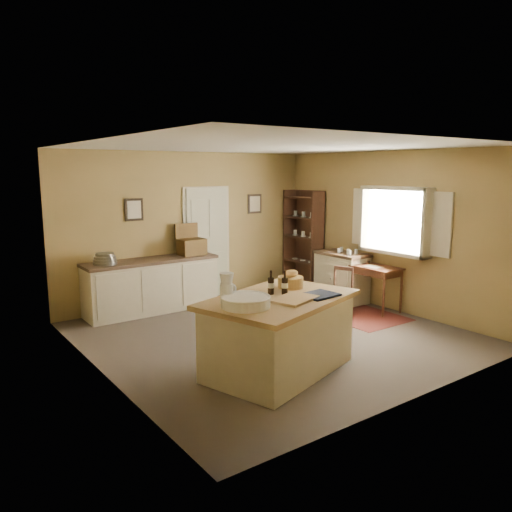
{
  "coord_description": "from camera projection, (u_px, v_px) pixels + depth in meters",
  "views": [
    {
      "loc": [
        -4.31,
        -5.5,
        2.38
      ],
      "look_at": [
        -0.14,
        0.24,
        1.15
      ],
      "focal_mm": 35.0,
      "sensor_mm": 36.0,
      "label": 1
    }
  ],
  "objects": [
    {
      "name": "shelving_unit",
      "position": [
        305.0,
        240.0,
        10.08
      ],
      "size": [
        0.34,
        0.89,
        1.98
      ],
      "color": "black",
      "rests_on": "ground"
    },
    {
      "name": "rug",
      "position": [
        355.0,
        314.0,
        8.32
      ],
      "size": [
        1.12,
        1.61,
        0.01
      ],
      "primitive_type": "cube",
      "rotation": [
        0.0,
        0.0,
        -0.01
      ],
      "color": "#4E1413",
      "rests_on": "ground"
    },
    {
      "name": "wall_right",
      "position": [
        389.0,
        231.0,
        8.51
      ],
      "size": [
        0.1,
        5.0,
        2.7
      ],
      "primitive_type": "cube",
      "color": "olive",
      "rests_on": "ground"
    },
    {
      "name": "writing_desk",
      "position": [
        375.0,
        272.0,
        8.47
      ],
      "size": [
        0.52,
        0.85,
        0.82
      ],
      "color": "#381B0F",
      "rests_on": "ground"
    },
    {
      "name": "wall_back",
      "position": [
        189.0,
        227.0,
        9.05
      ],
      "size": [
        5.0,
        0.1,
        2.7
      ],
      "primitive_type": "cube",
      "color": "olive",
      "rests_on": "ground"
    },
    {
      "name": "door",
      "position": [
        207.0,
        242.0,
        9.28
      ],
      "size": [
        0.97,
        0.06,
        2.11
      ],
      "primitive_type": "cube",
      "color": "#B2B193",
      "rests_on": "ground"
    },
    {
      "name": "window",
      "position": [
        397.0,
        221.0,
        8.27
      ],
      "size": [
        0.25,
        1.99,
        1.12
      ],
      "color": "beige",
      "rests_on": "ground"
    },
    {
      "name": "desk_chair",
      "position": [
        339.0,
        294.0,
        8.05
      ],
      "size": [
        0.49,
        0.49,
        0.8
      ],
      "primitive_type": null,
      "rotation": [
        0.0,
        0.0,
        0.41
      ],
      "color": "black",
      "rests_on": "ground"
    },
    {
      "name": "ceiling",
      "position": [
        275.0,
        146.0,
        6.83
      ],
      "size": [
        5.0,
        5.0,
        0.0
      ],
      "primitive_type": "plane",
      "color": "silver",
      "rests_on": "wall_back"
    },
    {
      "name": "framed_prints",
      "position": [
        199.0,
        207.0,
        9.09
      ],
      "size": [
        2.82,
        0.02,
        0.38
      ],
      "color": "black",
      "rests_on": "ground"
    },
    {
      "name": "work_island",
      "position": [
        278.0,
        332.0,
        5.9
      ],
      "size": [
        2.11,
        1.68,
        1.2
      ],
      "rotation": [
        0.0,
        0.0,
        0.3
      ],
      "color": "beige",
      "rests_on": "ground"
    },
    {
      "name": "sideboard",
      "position": [
        152.0,
        283.0,
        8.44
      ],
      "size": [
        2.27,
        0.64,
        1.18
      ],
      "color": "beige",
      "rests_on": "ground"
    },
    {
      "name": "wall_left",
      "position": [
        99.0,
        262.0,
        5.61
      ],
      "size": [
        0.1,
        5.0,
        2.7
      ],
      "primitive_type": "cube",
      "color": "olive",
      "rests_on": "ground"
    },
    {
      "name": "right_cabinet",
      "position": [
        342.0,
        276.0,
        9.12
      ],
      "size": [
        0.54,
        0.98,
        0.99
      ],
      "color": "beige",
      "rests_on": "ground"
    },
    {
      "name": "wall_front",
      "position": [
        425.0,
        272.0,
        5.07
      ],
      "size": [
        5.0,
        0.1,
        2.7
      ],
      "primitive_type": "cube",
      "color": "olive",
      "rests_on": "ground"
    },
    {
      "name": "ground",
      "position": [
        273.0,
        335.0,
        7.29
      ],
      "size": [
        5.0,
        5.0,
        0.0
      ],
      "primitive_type": "plane",
      "color": "#4D433B",
      "rests_on": "ground"
    }
  ]
}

